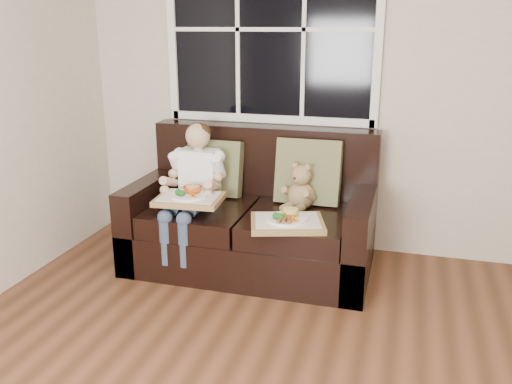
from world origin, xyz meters
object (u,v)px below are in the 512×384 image
(teddy_bear, at_px, (301,190))
(loveseat, at_px, (253,223))
(tray_left, at_px, (190,197))
(child, at_px, (194,178))
(tray_right, at_px, (287,222))

(teddy_bear, bearing_deg, loveseat, -158.10)
(teddy_bear, bearing_deg, tray_left, -133.50)
(loveseat, distance_m, child, 0.54)
(child, bearing_deg, loveseat, 16.76)
(teddy_bear, relative_size, tray_left, 0.73)
(loveseat, distance_m, teddy_bear, 0.44)
(tray_left, bearing_deg, tray_right, -6.66)
(loveseat, bearing_deg, tray_left, -135.67)
(tray_left, height_order, tray_right, tray_left)
(loveseat, bearing_deg, tray_right, -47.49)
(tray_left, bearing_deg, child, 99.11)
(child, xyz_separation_m, teddy_bear, (0.74, 0.14, -0.06))
(loveseat, relative_size, child, 1.93)
(child, relative_size, tray_right, 1.62)
(tray_left, bearing_deg, teddy_bear, 22.62)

